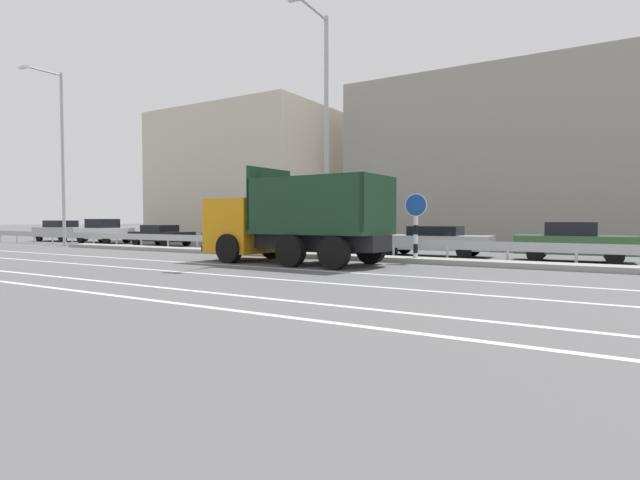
# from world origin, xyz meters

# --- Properties ---
(ground_plane) EXTENTS (320.00, 320.00, 0.00)m
(ground_plane) POSITION_xyz_m (0.00, 0.00, 0.00)
(ground_plane) COLOR #565659
(lane_strip_0) EXTENTS (65.87, 0.16, 0.01)m
(lane_strip_0) POSITION_xyz_m (-1.21, -2.75, 0.00)
(lane_strip_0) COLOR silver
(lane_strip_0) RESTS_ON ground_plane
(lane_strip_1) EXTENTS (65.87, 0.16, 0.01)m
(lane_strip_1) POSITION_xyz_m (-1.21, -5.15, 0.00)
(lane_strip_1) COLOR silver
(lane_strip_1) RESTS_ON ground_plane
(lane_strip_2) EXTENTS (65.87, 0.16, 0.01)m
(lane_strip_2) POSITION_xyz_m (-1.21, -7.80, 0.00)
(lane_strip_2) COLOR silver
(lane_strip_2) RESTS_ON ground_plane
(lane_strip_3) EXTENTS (65.87, 0.16, 0.01)m
(lane_strip_3) POSITION_xyz_m (-1.21, -9.12, 0.00)
(lane_strip_3) COLOR silver
(lane_strip_3) RESTS_ON ground_plane
(median_island) EXTENTS (36.23, 1.10, 0.18)m
(median_island) POSITION_xyz_m (0.00, 1.56, 0.09)
(median_island) COLOR gray
(median_island) RESTS_ON ground_plane
(median_guardrail) EXTENTS (65.87, 0.09, 0.78)m
(median_guardrail) POSITION_xyz_m (-0.00, 2.42, 0.57)
(median_guardrail) COLOR #9EA0A5
(median_guardrail) RESTS_ON ground_plane
(dump_truck) EXTENTS (6.93, 2.93, 3.41)m
(dump_truck) POSITION_xyz_m (-2.05, -0.92, 1.23)
(dump_truck) COLOR orange
(dump_truck) RESTS_ON ground_plane
(median_road_sign) EXTENTS (0.83, 0.16, 2.48)m
(median_road_sign) POSITION_xyz_m (2.27, 1.56, 1.34)
(median_road_sign) COLOR white
(median_road_sign) RESTS_ON ground_plane
(street_lamp_0) EXTENTS (0.70, 2.31, 9.99)m
(street_lamp_0) POSITION_xyz_m (-19.15, 1.25, 5.50)
(street_lamp_0) COLOR #ADADB2
(street_lamp_0) RESTS_ON ground_plane
(street_lamp_1) EXTENTS (0.72, 2.59, 9.60)m
(street_lamp_1) POSITION_xyz_m (-1.57, 1.56, 5.33)
(street_lamp_1) COLOR #ADADB2
(street_lamp_1) RESTS_ON ground_plane
(parked_car_0) EXTENTS (4.52, 2.05, 1.50)m
(parked_car_0) POSITION_xyz_m (-26.05, 5.40, 0.76)
(parked_car_0) COLOR #A3A3A8
(parked_car_0) RESTS_ON ground_plane
(parked_car_1) EXTENTS (3.94, 2.05, 1.60)m
(parked_car_1) POSITION_xyz_m (-20.61, 4.98, 0.79)
(parked_car_1) COLOR silver
(parked_car_1) RESTS_ON ground_plane
(parked_car_2) EXTENTS (4.19, 1.92, 1.24)m
(parked_car_2) POSITION_xyz_m (-14.82, 4.75, 0.65)
(parked_car_2) COLOR black
(parked_car_2) RESTS_ON ground_plane
(parked_car_3) EXTENTS (4.37, 2.04, 1.39)m
(parked_car_3) POSITION_xyz_m (-8.77, 5.07, 0.70)
(parked_car_3) COLOR navy
(parked_car_3) RESTS_ON ground_plane
(parked_car_4) EXTENTS (4.84, 1.86, 1.19)m
(parked_car_4) POSITION_xyz_m (-3.61, 5.04, 0.63)
(parked_car_4) COLOR navy
(parked_car_4) RESTS_ON ground_plane
(parked_car_5) EXTENTS (4.98, 2.24, 1.28)m
(parked_car_5) POSITION_xyz_m (1.76, 4.94, 0.67)
(parked_car_5) COLOR #A3A3A8
(parked_car_5) RESTS_ON ground_plane
(parked_car_6) EXTENTS (4.11, 2.19, 1.45)m
(parked_car_6) POSITION_xyz_m (7.08, 4.88, 0.74)
(parked_car_6) COLOR #335B33
(parked_car_6) RESTS_ON ground_plane
(background_building_0) EXTENTS (13.17, 12.08, 9.75)m
(background_building_0) POSITION_xyz_m (-16.47, 16.17, 4.87)
(background_building_0) COLOR beige
(background_building_0) RESTS_ON ground_plane
(background_building_1) EXTENTS (23.28, 12.28, 10.68)m
(background_building_1) POSITION_xyz_m (3.84, 20.52, 5.34)
(background_building_1) COLOR gray
(background_building_1) RESTS_ON ground_plane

